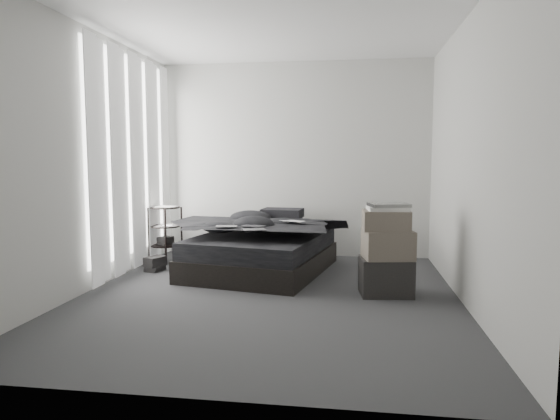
# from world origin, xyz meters

# --- Properties ---
(floor) EXTENTS (3.60, 4.20, 0.01)m
(floor) POSITION_xyz_m (0.00, 0.00, 0.00)
(floor) COLOR #333436
(floor) RESTS_ON ground
(ceiling) EXTENTS (3.60, 4.20, 0.01)m
(ceiling) POSITION_xyz_m (0.00, 0.00, 2.60)
(ceiling) COLOR white
(ceiling) RESTS_ON ground
(wall_back) EXTENTS (3.60, 0.01, 2.60)m
(wall_back) POSITION_xyz_m (0.00, 2.10, 1.30)
(wall_back) COLOR beige
(wall_back) RESTS_ON ground
(wall_front) EXTENTS (3.60, 0.01, 2.60)m
(wall_front) POSITION_xyz_m (0.00, -2.10, 1.30)
(wall_front) COLOR beige
(wall_front) RESTS_ON ground
(wall_left) EXTENTS (0.01, 4.20, 2.60)m
(wall_left) POSITION_xyz_m (-1.80, 0.00, 1.30)
(wall_left) COLOR beige
(wall_left) RESTS_ON ground
(wall_right) EXTENTS (0.01, 4.20, 2.60)m
(wall_right) POSITION_xyz_m (1.80, 0.00, 1.30)
(wall_right) COLOR beige
(wall_right) RESTS_ON ground
(window_left) EXTENTS (0.02, 2.00, 2.30)m
(window_left) POSITION_xyz_m (-1.78, 0.90, 1.35)
(window_left) COLOR white
(window_left) RESTS_ON wall_left
(curtain_left) EXTENTS (0.06, 2.12, 2.48)m
(curtain_left) POSITION_xyz_m (-1.73, 0.90, 1.28)
(curtain_left) COLOR white
(curtain_left) RESTS_ON wall_left
(bed) EXTENTS (1.69, 2.03, 0.25)m
(bed) POSITION_xyz_m (-0.25, 1.02, 0.12)
(bed) COLOR black
(bed) RESTS_ON floor
(mattress) EXTENTS (1.63, 1.97, 0.19)m
(mattress) POSITION_xyz_m (-0.25, 1.02, 0.34)
(mattress) COLOR black
(mattress) RESTS_ON bed
(duvet) EXTENTS (1.60, 1.77, 0.21)m
(duvet) POSITION_xyz_m (-0.26, 0.98, 0.54)
(duvet) COLOR black
(duvet) RESTS_ON mattress
(pillow_lower) EXTENTS (0.60, 0.47, 0.12)m
(pillow_lower) POSITION_xyz_m (-0.16, 1.72, 0.50)
(pillow_lower) COLOR black
(pillow_lower) RESTS_ON mattress
(pillow_upper) EXTENTS (0.54, 0.39, 0.11)m
(pillow_upper) POSITION_xyz_m (-0.10, 1.69, 0.62)
(pillow_upper) COLOR black
(pillow_upper) RESTS_ON pillow_lower
(laptop) EXTENTS (0.34, 0.30, 0.02)m
(laptop) POSITION_xyz_m (0.09, 1.00, 0.66)
(laptop) COLOR silver
(laptop) RESTS_ON duvet
(comic_a) EXTENTS (0.25, 0.19, 0.01)m
(comic_a) POSITION_xyz_m (-0.56, 0.59, 0.65)
(comic_a) COLOR black
(comic_a) RESTS_ON duvet
(comic_b) EXTENTS (0.27, 0.23, 0.01)m
(comic_b) POSITION_xyz_m (-0.27, 0.67, 0.66)
(comic_b) COLOR black
(comic_b) RESTS_ON duvet
(comic_c) EXTENTS (0.27, 0.23, 0.01)m
(comic_c) POSITION_xyz_m (-0.21, 0.39, 0.66)
(comic_c) COLOR black
(comic_c) RESTS_ON duvet
(side_stand) EXTENTS (0.50, 0.50, 0.70)m
(side_stand) POSITION_xyz_m (-1.56, 1.38, 0.35)
(side_stand) COLOR black
(side_stand) RESTS_ON floor
(papers) EXTENTS (0.31, 0.26, 0.01)m
(papers) POSITION_xyz_m (-1.55, 1.37, 0.71)
(papers) COLOR white
(papers) RESTS_ON side_stand
(floor_books) EXTENTS (0.22, 0.26, 0.16)m
(floor_books) POSITION_xyz_m (-1.50, 0.88, 0.08)
(floor_books) COLOR black
(floor_books) RESTS_ON floor
(box_lower) EXTENTS (0.53, 0.43, 0.36)m
(box_lower) POSITION_xyz_m (1.12, 0.21, 0.18)
(box_lower) COLOR black
(box_lower) RESTS_ON floor
(box_mid) EXTENTS (0.51, 0.44, 0.27)m
(box_mid) POSITION_xyz_m (1.13, 0.20, 0.50)
(box_mid) COLOR #5A5147
(box_mid) RESTS_ON box_lower
(box_upper) EXTENTS (0.45, 0.37, 0.19)m
(box_upper) POSITION_xyz_m (1.11, 0.21, 0.73)
(box_upper) COLOR #5A5147
(box_upper) RESTS_ON box_mid
(art_book_white) EXTENTS (0.40, 0.34, 0.04)m
(art_book_white) POSITION_xyz_m (1.12, 0.21, 0.84)
(art_book_white) COLOR silver
(art_book_white) RESTS_ON box_upper
(art_book_snake) EXTENTS (0.41, 0.36, 0.03)m
(art_book_snake) POSITION_xyz_m (1.13, 0.20, 0.88)
(art_book_snake) COLOR silver
(art_book_snake) RESTS_ON art_book_white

